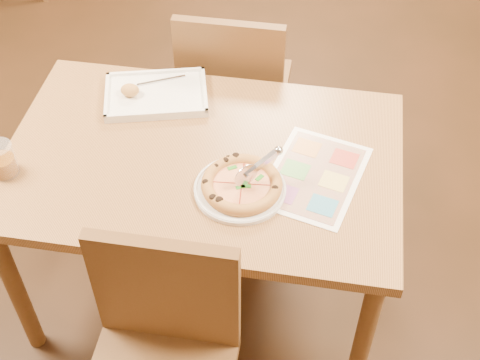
% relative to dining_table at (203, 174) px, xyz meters
% --- Properties ---
extents(dining_table, '(1.30, 0.85, 0.72)m').
position_rel_dining_table_xyz_m(dining_table, '(0.00, 0.00, 0.00)').
color(dining_table, '#A37141').
rests_on(dining_table, ground).
extents(chair_near, '(0.42, 0.42, 0.47)m').
position_rel_dining_table_xyz_m(chair_near, '(0.00, -0.60, -0.07)').
color(chair_near, brown).
rests_on(chair_near, ground).
extents(chair_far, '(0.42, 0.42, 0.47)m').
position_rel_dining_table_xyz_m(chair_far, '(-0.00, 0.60, -0.07)').
color(chair_far, brown).
rests_on(chair_far, ground).
extents(plate, '(0.32, 0.32, 0.02)m').
position_rel_dining_table_xyz_m(plate, '(0.15, -0.13, 0.09)').
color(plate, white).
rests_on(plate, dining_table).
extents(pizza, '(0.25, 0.25, 0.04)m').
position_rel_dining_table_xyz_m(pizza, '(0.15, -0.13, 0.11)').
color(pizza, '#C89244').
rests_on(pizza, plate).
extents(pizza_cutter, '(0.13, 0.12, 0.09)m').
position_rel_dining_table_xyz_m(pizza_cutter, '(0.20, -0.11, 0.17)').
color(pizza_cutter, silver).
rests_on(pizza_cutter, pizza).
extents(appetizer_tray, '(0.41, 0.33, 0.06)m').
position_rel_dining_table_xyz_m(appetizer_tray, '(-0.23, 0.26, 0.10)').
color(appetizer_tray, white).
rests_on(appetizer_tray, dining_table).
extents(glass_tumbler, '(0.09, 0.09, 0.11)m').
position_rel_dining_table_xyz_m(glass_tumbler, '(-0.60, -0.17, 0.13)').
color(glass_tumbler, '#7A4009').
rests_on(glass_tumbler, dining_table).
extents(menu, '(0.36, 0.44, 0.00)m').
position_rel_dining_table_xyz_m(menu, '(0.37, -0.03, 0.09)').
color(menu, white).
rests_on(menu, dining_table).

